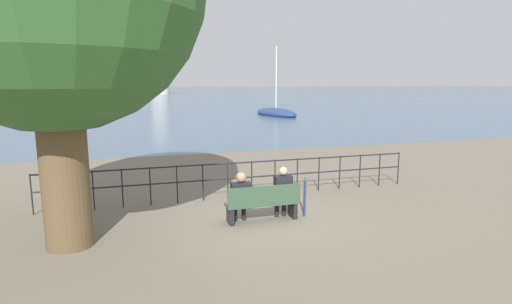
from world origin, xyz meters
TOP-DOWN VIEW (x-y plane):
  - ground_plane at (0.00, 0.00)m, footprint 1000.00×1000.00m
  - harbor_water at (0.00, 159.66)m, footprint 600.00×300.00m
  - park_bench at (0.00, -0.06)m, footprint 1.77×0.45m
  - seated_person_left at (-0.52, 0.01)m, footprint 0.47×0.35m
  - seated_person_right at (0.52, 0.01)m, footprint 0.42×0.35m
  - promenade_railing at (0.00, 2.07)m, footprint 10.75×0.04m
  - closed_umbrella at (1.09, -0.03)m, footprint 0.09×0.09m
  - sailboat_0 at (11.50, 30.60)m, footprint 3.63×7.46m
  - harbor_lighthouse at (6.11, 125.89)m, footprint 5.95×5.95m

SIDE VIEW (x-z plane):
  - ground_plane at x=0.00m, z-range 0.00..0.00m
  - harbor_water at x=0.00m, z-range 0.00..0.01m
  - sailboat_0 at x=11.50m, z-range -3.44..3.94m
  - park_bench at x=0.00m, z-range -0.02..0.88m
  - closed_umbrella at x=1.09m, z-range 0.06..1.05m
  - seated_person_left at x=-0.52m, z-range 0.07..1.28m
  - promenade_railing at x=0.00m, z-range 0.17..1.22m
  - seated_person_right at x=0.52m, z-range 0.06..1.34m
  - harbor_lighthouse at x=6.11m, z-range -0.67..18.56m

